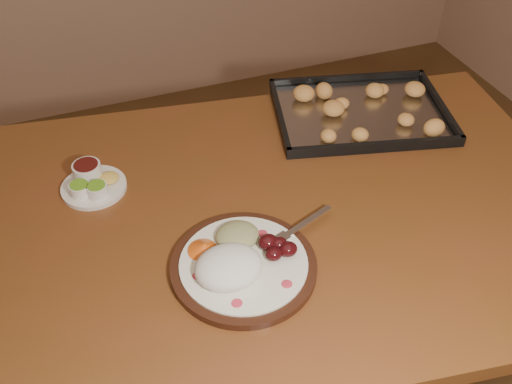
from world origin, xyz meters
name	(u,v)px	position (x,y,z in m)	size (l,w,h in m)	color
dining_table	(247,244)	(0.20, 0.29, 0.65)	(1.61, 1.11, 0.75)	brown
dinner_plate	(239,262)	(0.13, 0.15, 0.77)	(0.37, 0.29, 0.07)	black
condiment_saucer	(92,182)	(-0.10, 0.49, 0.77)	(0.15, 0.15, 0.05)	silver
baking_tray	(360,111)	(0.60, 0.53, 0.76)	(0.51, 0.42, 0.05)	black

